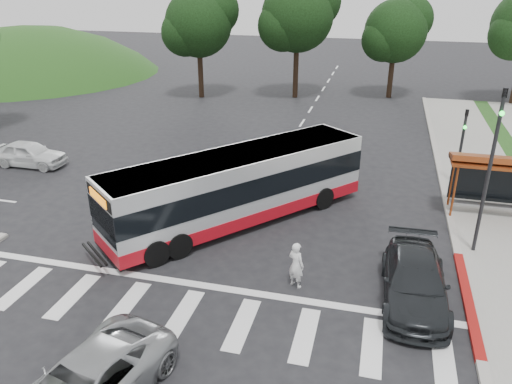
% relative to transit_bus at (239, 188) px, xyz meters
% --- Properties ---
extents(ground, '(140.00, 140.00, 0.00)m').
position_rel_transit_bus_xyz_m(ground, '(0.07, -1.84, -1.56)').
color(ground, black).
rests_on(ground, ground).
extents(sidewalk_east, '(4.00, 40.00, 0.12)m').
position_rel_transit_bus_xyz_m(sidewalk_east, '(11.07, 6.16, -1.50)').
color(sidewalk_east, gray).
rests_on(sidewalk_east, ground).
extents(curb_east, '(0.30, 40.00, 0.15)m').
position_rel_transit_bus_xyz_m(curb_east, '(9.07, 6.16, -1.49)').
color(curb_east, '#9E9991').
rests_on(curb_east, ground).
extents(curb_east_red, '(0.32, 6.00, 0.15)m').
position_rel_transit_bus_xyz_m(curb_east_red, '(9.07, -3.84, -1.48)').
color(curb_east_red, maroon).
rests_on(curb_east_red, ground).
extents(hillside_nw, '(44.00, 44.00, 10.00)m').
position_rel_transit_bus_xyz_m(hillside_nw, '(-31.93, 28.16, -1.56)').
color(hillside_nw, '#1C4215').
rests_on(hillside_nw, ground).
extents(crosswalk_ladder, '(18.00, 2.60, 0.01)m').
position_rel_transit_bus_xyz_m(crosswalk_ladder, '(0.07, -6.84, -1.55)').
color(crosswalk_ladder, silver).
rests_on(crosswalk_ladder, ground).
extents(bus_shelter, '(4.20, 1.60, 2.86)m').
position_rel_transit_bus_xyz_m(bus_shelter, '(10.87, 3.27, 0.79)').
color(bus_shelter, brown).
rests_on(bus_shelter, sidewalk_east).
extents(traffic_signal_ne_tall, '(0.18, 0.37, 6.50)m').
position_rel_transit_bus_xyz_m(traffic_signal_ne_tall, '(9.67, -0.35, 2.32)').
color(traffic_signal_ne_tall, black).
rests_on(traffic_signal_ne_tall, ground).
extents(traffic_signal_ne_short, '(0.18, 0.37, 4.00)m').
position_rel_transit_bus_xyz_m(traffic_signal_ne_short, '(9.67, 6.65, 0.92)').
color(traffic_signal_ne_short, black).
rests_on(traffic_signal_ne_short, ground).
extents(tree_north_a, '(6.60, 6.15, 10.17)m').
position_rel_transit_bus_xyz_m(tree_north_a, '(-1.85, 24.23, 5.36)').
color(tree_north_a, black).
rests_on(tree_north_a, ground).
extents(tree_north_b, '(5.72, 5.33, 8.43)m').
position_rel_transit_bus_xyz_m(tree_north_b, '(6.14, 26.22, 4.10)').
color(tree_north_b, black).
rests_on(tree_north_b, ground).
extents(tree_north_c, '(6.16, 5.74, 9.30)m').
position_rel_transit_bus_xyz_m(tree_north_c, '(-9.86, 22.23, 4.73)').
color(tree_north_c, black).
rests_on(tree_north_c, ground).
extents(transit_bus, '(9.73, 10.96, 3.12)m').
position_rel_transit_bus_xyz_m(transit_bus, '(0.00, 0.00, 0.00)').
color(transit_bus, silver).
rests_on(transit_bus, ground).
extents(pedestrian, '(0.75, 0.66, 1.72)m').
position_rel_transit_bus_xyz_m(pedestrian, '(3.31, -4.34, -0.70)').
color(pedestrian, silver).
rests_on(pedestrian, ground).
extents(dark_sedan, '(2.21, 5.14, 1.48)m').
position_rel_transit_bus_xyz_m(dark_sedan, '(7.27, -4.17, -0.82)').
color(dark_sedan, black).
rests_on(dark_sedan, ground).
extents(west_car_white, '(4.20, 1.74, 1.42)m').
position_rel_transit_bus_xyz_m(west_car_white, '(-13.43, 3.63, -0.85)').
color(west_car_white, silver).
rests_on(west_car_white, ground).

